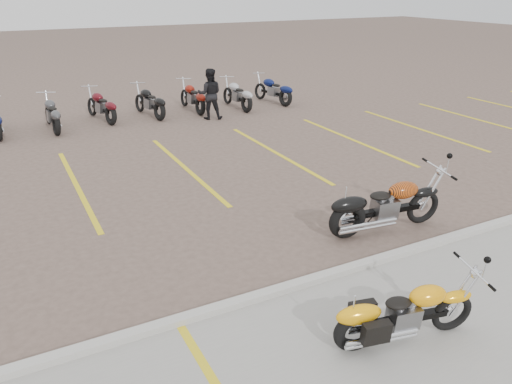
# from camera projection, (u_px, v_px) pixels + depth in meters

# --- Properties ---
(ground) EXTENTS (100.00, 100.00, 0.00)m
(ground) POSITION_uv_depth(u_px,v_px,m) (258.00, 231.00, 9.60)
(ground) COLOR #6F594F
(ground) RESTS_ON ground
(curb) EXTENTS (60.00, 0.18, 0.12)m
(curb) POSITION_uv_depth(u_px,v_px,m) (316.00, 279.00, 7.95)
(curb) COLOR #ADAAA3
(curb) RESTS_ON ground
(parking_stripes) EXTENTS (38.00, 5.50, 0.01)m
(parking_stripes) POSITION_uv_depth(u_px,v_px,m) (186.00, 168.00, 12.87)
(parking_stripes) COLOR gold
(parking_stripes) RESTS_ON ground
(yellow_cruiser) EXTENTS (2.01, 0.54, 0.83)m
(yellow_cruiser) POSITION_uv_depth(u_px,v_px,m) (401.00, 315.00, 6.52)
(yellow_cruiser) COLOR black
(yellow_cruiser) RESTS_ON ground
(flame_cruiser) EXTENTS (2.40, 0.49, 0.99)m
(flame_cruiser) POSITION_uv_depth(u_px,v_px,m) (383.00, 208.00, 9.44)
(flame_cruiser) COLOR black
(flame_cruiser) RESTS_ON ground
(person_b) EXTENTS (1.04, 0.94, 1.75)m
(person_b) POSITION_uv_depth(u_px,v_px,m) (210.00, 94.00, 17.24)
(person_b) COLOR black
(person_b) RESTS_ON ground
(bg_bike_row) EXTENTS (15.72, 2.06, 1.10)m
(bg_bike_row) POSITION_uv_depth(u_px,v_px,m) (76.00, 109.00, 16.54)
(bg_bike_row) COLOR black
(bg_bike_row) RESTS_ON ground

